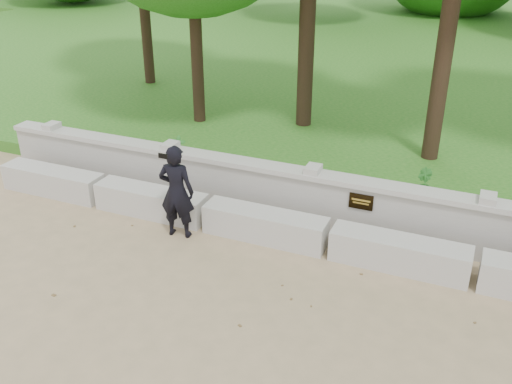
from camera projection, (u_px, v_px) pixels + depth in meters
ground at (282, 331)px, 6.74m from camera, size 80.00×80.00×0.00m
lawn at (436, 62)px, 18.25m from camera, size 40.00×22.00×0.25m
concrete_bench at (329, 239)px, 8.21m from camera, size 11.90×0.45×0.45m
parapet_wall at (343, 203)px, 8.68m from camera, size 12.50×0.35×0.90m
man_main at (177, 192)px, 8.44m from camera, size 0.58×0.53×1.47m
shrub_a at (178, 151)px, 10.45m from camera, size 0.33×0.27×0.54m
shrub_b at (423, 184)px, 9.21m from camera, size 0.34×0.36×0.51m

